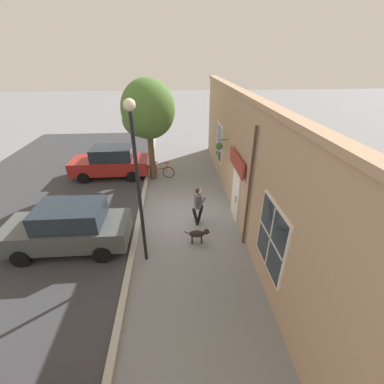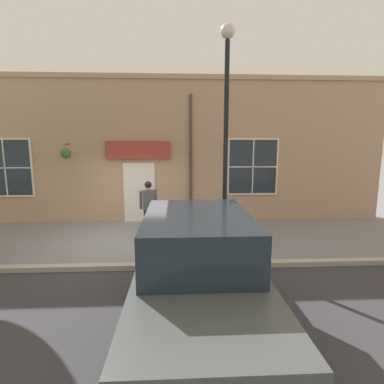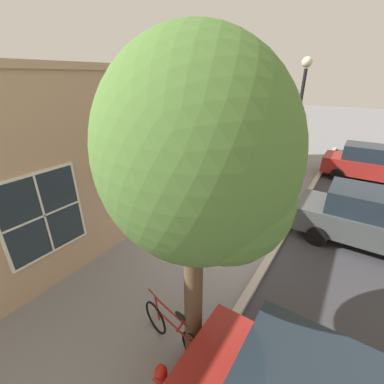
% 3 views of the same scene
% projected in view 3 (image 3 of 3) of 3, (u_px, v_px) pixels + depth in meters
% --- Properties ---
extents(ground_plane, '(90.00, 90.00, 0.00)m').
position_uv_depth(ground_plane, '(217.00, 230.00, 8.78)').
color(ground_plane, gray).
extents(storefront_facade, '(0.95, 18.00, 5.09)m').
position_uv_depth(storefront_facade, '(161.00, 147.00, 8.90)').
color(storefront_facade, tan).
rests_on(storefront_facade, ground_plane).
extents(pedestrian_walking, '(0.56, 0.55, 1.67)m').
position_uv_depth(pedestrian_walking, '(214.00, 193.00, 9.13)').
color(pedestrian_walking, black).
rests_on(pedestrian_walking, ground_plane).
extents(dog_on_leash, '(0.99, 0.32, 0.63)m').
position_uv_depth(dog_on_leash, '(231.00, 196.00, 10.27)').
color(dog_on_leash, black).
rests_on(dog_on_leash, ground_plane).
extents(street_tree_by_curb, '(2.73, 2.46, 5.37)m').
position_uv_depth(street_tree_by_curb, '(201.00, 166.00, 3.35)').
color(street_tree_by_curb, brown).
rests_on(street_tree_by_curb, ground_plane).
extents(leaning_bicycle, '(1.72, 0.36, 1.00)m').
position_uv_depth(leaning_bicycle, '(174.00, 331.00, 4.88)').
color(leaning_bicycle, black).
rests_on(leaning_bicycle, ground_plane).
extents(parked_car_mid_block, '(4.30, 1.94, 1.75)m').
position_uv_depth(parked_car_mid_block, '(372.00, 219.00, 7.68)').
color(parked_car_mid_block, '#474C4C').
rests_on(parked_car_mid_block, ground_plane).
extents(parked_car_far_end, '(4.30, 1.94, 1.75)m').
position_uv_depth(parked_car_far_end, '(371.00, 164.00, 12.54)').
color(parked_car_far_end, maroon).
rests_on(parked_car_far_end, ground_plane).
extents(street_lamp, '(0.32, 0.32, 5.35)m').
position_uv_depth(street_lamp, '(298.00, 120.00, 8.62)').
color(street_lamp, black).
rests_on(street_lamp, ground_plane).
extents(fire_hydrant, '(0.34, 0.20, 0.77)m').
position_uv_depth(fire_hydrant, '(162.00, 382.00, 4.05)').
color(fire_hydrant, red).
rests_on(fire_hydrant, ground_plane).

